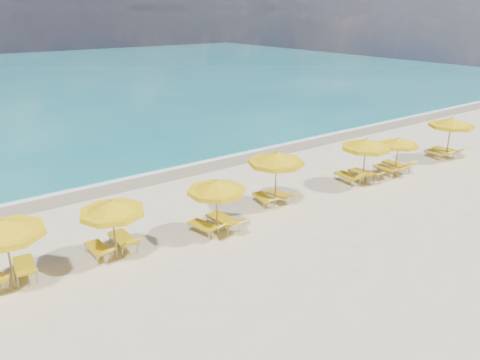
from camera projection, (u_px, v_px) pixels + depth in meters
ground_plane at (261, 216)px, 20.24m from camera, size 120.00×120.00×0.00m
ocean at (11, 82)px, 56.43m from camera, size 120.00×80.00×0.30m
wet_sand_band at (177, 171)px, 25.82m from camera, size 120.00×2.60×0.01m
foam_line at (170, 167)px, 26.42m from camera, size 120.00×1.20×0.03m
whitecap_near at (19, 149)px, 29.71m from camera, size 14.00×0.36×0.05m
whitecap_far at (164, 106)px, 42.80m from camera, size 18.00×0.30×0.05m
umbrella_1 at (4, 229)px, 14.25m from camera, size 3.01×3.01×2.48m
umbrella_2 at (112, 208)px, 16.08m from camera, size 2.32×2.32×2.31m
umbrella_3 at (216, 187)px, 17.96m from camera, size 3.02×3.02×2.31m
umbrella_4 at (276, 159)px, 20.68m from camera, size 2.53×2.53×2.54m
umbrella_5 at (366, 145)px, 23.08m from camera, size 3.23×3.23×2.47m
umbrella_6 at (399, 142)px, 24.64m from camera, size 2.70×2.70×2.09m
umbrella_7 at (451, 123)px, 27.16m from camera, size 2.91×2.91×2.55m
lounger_1_right at (25, 270)px, 15.56m from camera, size 0.86×1.98×0.84m
lounger_2_left at (99, 252)px, 16.78m from camera, size 0.60×1.71×0.76m
lounger_2_right at (123, 243)px, 17.40m from camera, size 0.68×1.94×0.86m
lounger_3_left at (204, 229)px, 18.52m from camera, size 0.92×1.83×0.75m
lounger_3_right at (224, 223)px, 18.96m from camera, size 0.85×2.10×0.81m
lounger_4_left at (263, 200)px, 21.33m from camera, size 0.87×1.77×0.67m
lounger_4_right at (280, 197)px, 21.74m from camera, size 0.82×1.68×0.67m
lounger_5_left at (348, 179)px, 23.91m from camera, size 0.81×1.89×0.90m
lounger_5_right at (363, 176)px, 24.33m from camera, size 0.71×1.99×0.76m
lounger_6_left at (386, 171)px, 25.11m from camera, size 0.65×1.83×0.73m
lounger_6_right at (396, 167)px, 25.64m from camera, size 0.72×1.93×0.90m
lounger_7_left at (436, 155)px, 27.85m from camera, size 0.87×1.83×0.72m
lounger_7_right at (446, 152)px, 28.29m from camera, size 0.78×1.99×0.80m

